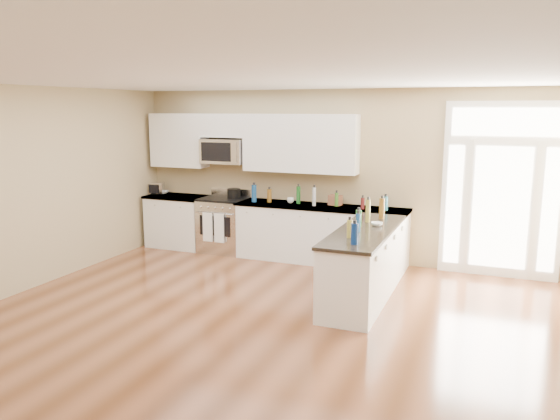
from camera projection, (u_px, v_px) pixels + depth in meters
name	position (u px, v px, depth m)	size (l,w,h in m)	color
ground	(223.00, 355.00, 5.59)	(8.00, 8.00, 0.00)	#583018
room_shell	(220.00, 191.00, 5.28)	(8.00, 8.00, 8.00)	tan
back_cabinet_left	(178.00, 223.00, 9.93)	(1.10, 0.66, 0.94)	white
back_cabinet_right	(320.00, 236.00, 8.93)	(2.85, 0.66, 0.94)	white
peninsula_cabinet	(364.00, 266.00, 7.21)	(0.69, 2.32, 0.94)	white
upper_cabinet_left	(179.00, 140.00, 9.80)	(1.04, 0.33, 0.95)	white
upper_cabinet_right	(300.00, 143.00, 8.94)	(1.94, 0.33, 0.95)	white
upper_cabinet_short	(225.00, 125.00, 9.40)	(0.82, 0.33, 0.40)	white
microwave	(224.00, 151.00, 9.45)	(0.78, 0.41, 0.42)	silver
entry_door	(502.00, 191.00, 8.02)	(1.70, 0.10, 2.60)	white
kitchen_range	(224.00, 225.00, 9.58)	(0.78, 0.69, 1.08)	silver
stockpot	(234.00, 193.00, 9.51)	(0.23, 0.23, 0.18)	black
toaster_oven	(157.00, 188.00, 10.07)	(0.24, 0.19, 0.20)	silver
cardboard_box	(335.00, 200.00, 8.87)	(0.20, 0.15, 0.16)	brown
bowl_left	(163.00, 192.00, 10.10)	(0.19, 0.19, 0.05)	white
bowl_peninsula	(377.00, 224.00, 7.32)	(0.15, 0.15, 0.05)	white
cup_counter	(291.00, 200.00, 9.07)	(0.12, 0.12, 0.09)	white
counter_bottles	(332.00, 207.00, 7.99)	(2.38, 2.41, 0.31)	#19591E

